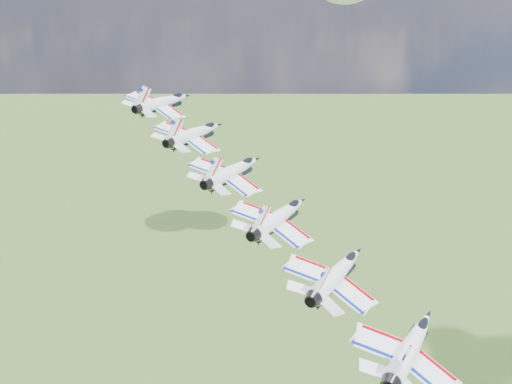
% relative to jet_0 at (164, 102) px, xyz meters
% --- Properties ---
extents(jet_0, '(15.86, 18.61, 7.63)m').
position_rel_jet_0_xyz_m(jet_0, '(0.00, 0.00, 0.00)').
color(jet_0, white).
extents(jet_1, '(15.86, 18.61, 7.63)m').
position_rel_jet_0_xyz_m(jet_1, '(8.42, -8.21, -3.14)').
color(jet_1, white).
extents(jet_2, '(15.86, 18.61, 7.63)m').
position_rel_jet_0_xyz_m(jet_2, '(16.84, -16.41, -6.28)').
color(jet_2, white).
extents(jet_3, '(15.86, 18.61, 7.63)m').
position_rel_jet_0_xyz_m(jet_3, '(25.26, -24.62, -9.42)').
color(jet_3, white).
extents(jet_4, '(15.86, 18.61, 7.63)m').
position_rel_jet_0_xyz_m(jet_4, '(33.68, -32.82, -12.56)').
color(jet_4, silver).
extents(jet_5, '(15.86, 18.61, 7.63)m').
position_rel_jet_0_xyz_m(jet_5, '(42.09, -41.03, -15.70)').
color(jet_5, silver).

